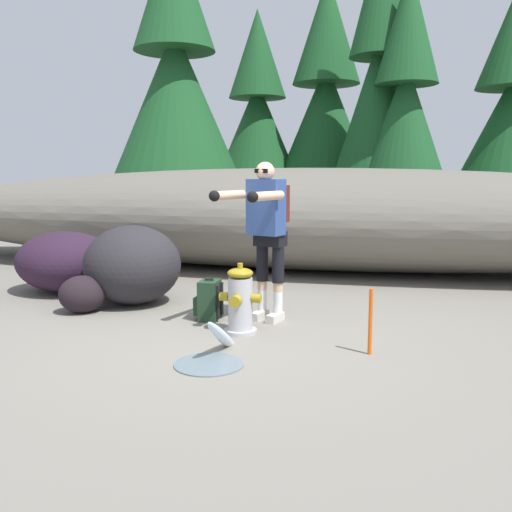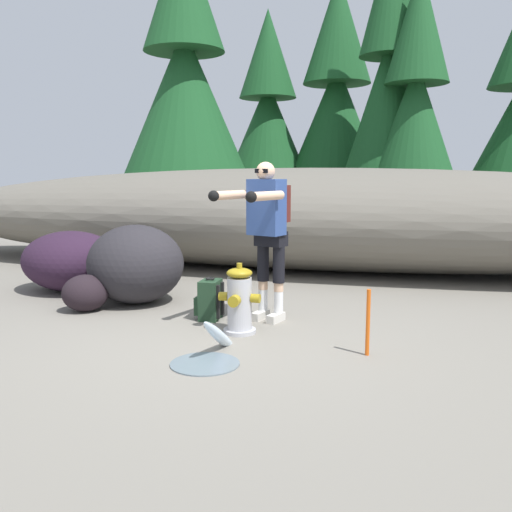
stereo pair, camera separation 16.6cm
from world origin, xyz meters
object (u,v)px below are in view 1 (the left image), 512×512
object	(u,v)px
fire_hydrant	(240,301)
boulder_large	(66,262)
boulder_mid	(133,265)
survey_stake	(370,322)
spare_backpack	(209,300)
boulder_outlier	(82,294)
boulder_small	(127,272)
utility_worker	(266,222)

from	to	relation	value
fire_hydrant	boulder_large	xyz separation A→B (m)	(-2.83, 1.32, 0.09)
boulder_mid	survey_stake	size ratio (longest dim) A/B	1.98
spare_backpack	boulder_outlier	world-z (taller)	spare_backpack
survey_stake	boulder_small	bearing A→B (deg)	149.43
boulder_outlier	survey_stake	distance (m)	3.39
spare_backpack	boulder_large	size ratio (longest dim) A/B	0.32
boulder_large	boulder_outlier	xyz separation A→B (m)	(0.82, -0.96, -0.20)
boulder_outlier	boulder_large	bearing A→B (deg)	130.53
utility_worker	boulder_small	distance (m)	2.66
utility_worker	spare_backpack	size ratio (longest dim) A/B	3.67
fire_hydrant	boulder_small	size ratio (longest dim) A/B	0.98
boulder_mid	survey_stake	world-z (taller)	boulder_mid
fire_hydrant	survey_stake	xyz separation A→B (m)	(1.31, -0.36, -0.03)
fire_hydrant	boulder_outlier	world-z (taller)	fire_hydrant
utility_worker	boulder_large	bearing A→B (deg)	-88.55
utility_worker	boulder_outlier	xyz separation A→B (m)	(-2.16, -0.16, -0.88)
fire_hydrant	boulder_large	distance (m)	3.12
boulder_small	survey_stake	xyz separation A→B (m)	(3.40, -2.01, 0.05)
boulder_large	survey_stake	distance (m)	4.47
utility_worker	boulder_large	size ratio (longest dim) A/B	1.19
fire_hydrant	boulder_mid	bearing A→B (deg)	150.88
utility_worker	spare_backpack	distance (m)	1.08
boulder_mid	utility_worker	bearing A→B (deg)	-12.65
boulder_small	boulder_outlier	xyz separation A→B (m)	(0.09, -1.29, -0.03)
boulder_mid	boulder_outlier	bearing A→B (deg)	-123.50
utility_worker	boulder_small	bearing A→B (deg)	-100.25
spare_backpack	boulder_mid	xyz separation A→B (m)	(-1.16, 0.49, 0.27)
boulder_large	fire_hydrant	bearing A→B (deg)	-24.99
boulder_large	boulder_small	distance (m)	0.82
fire_hydrant	boulder_large	bearing A→B (deg)	155.01
utility_worker	boulder_outlier	world-z (taller)	utility_worker
boulder_large	boulder_small	size ratio (longest dim) A/B	1.98
boulder_outlier	fire_hydrant	bearing A→B (deg)	-10.06
boulder_outlier	boulder_mid	bearing A→B (deg)	56.50
boulder_small	survey_stake	size ratio (longest dim) A/B	1.22
fire_hydrant	boulder_small	distance (m)	2.67
utility_worker	boulder_outlier	bearing A→B (deg)	-69.27
boulder_mid	survey_stake	bearing A→B (deg)	-23.37
boulder_small	boulder_outlier	distance (m)	1.30
boulder_mid	survey_stake	distance (m)	3.21
spare_backpack	boulder_small	world-z (taller)	boulder_small
boulder_large	boulder_small	bearing A→B (deg)	24.15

